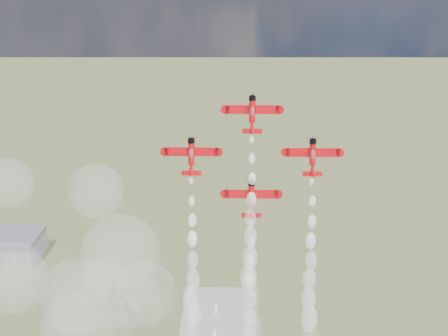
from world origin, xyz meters
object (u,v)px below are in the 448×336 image
object	(u,v)px
plane_lead	(252,113)
plane_right	(313,156)
plane_left	(191,156)
plane_slot	(251,198)

from	to	relation	value
plane_lead	plane_right	size ratio (longest dim) A/B	1.00
plane_left	plane_slot	distance (m)	15.94
plane_lead	plane_left	xyz separation A→B (m)	(-13.06, -1.90, -8.94)
plane_right	plane_slot	xyz separation A→B (m)	(-13.06, -1.90, -8.94)
plane_slot	plane_left	bearing A→B (deg)	171.72
plane_lead	plane_slot	world-z (taller)	plane_lead
plane_right	plane_lead	bearing A→B (deg)	171.72
plane_left	plane_slot	world-z (taller)	plane_left
plane_left	plane_right	xyz separation A→B (m)	(26.12, 0.00, 0.00)
plane_right	plane_slot	distance (m)	15.94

